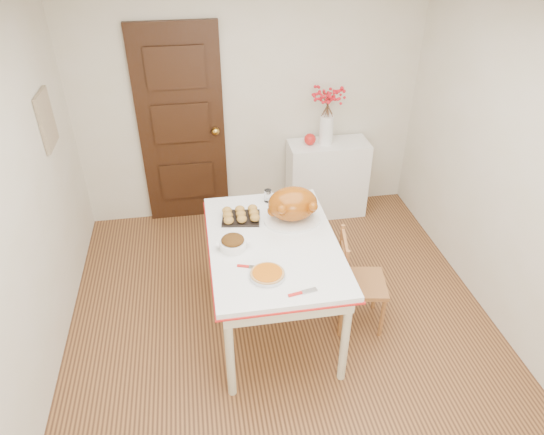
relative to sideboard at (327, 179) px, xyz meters
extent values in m
cube|color=#402617|center=(-0.79, -1.78, -0.42)|extent=(3.50, 4.00, 0.00)
cube|color=white|center=(-0.79, -1.78, 2.08)|extent=(3.50, 4.00, 0.00)
cube|color=silver|center=(-0.79, 0.22, 0.83)|extent=(3.50, 0.00, 2.50)
cube|color=silver|center=(-2.54, -1.78, 0.83)|extent=(0.00, 4.00, 2.50)
cube|color=silver|center=(0.96, -1.78, 0.83)|extent=(0.00, 4.00, 2.50)
cube|color=black|center=(-1.49, 0.19, 0.61)|extent=(0.85, 0.06, 2.06)
cube|color=tan|center=(-2.52, -0.58, 1.08)|extent=(0.03, 0.35, 0.45)
cube|color=white|center=(0.00, 0.00, 0.00)|extent=(0.84, 0.37, 0.84)
sphere|color=red|center=(-0.21, 0.00, 0.48)|extent=(0.12, 0.12, 0.12)
cylinder|color=#B7550A|center=(-0.97, -2.00, 0.45)|extent=(0.31, 0.31, 0.05)
cylinder|color=white|center=(-0.81, -1.04, 0.48)|extent=(0.07, 0.07, 0.11)
camera|label=1|loc=(-1.37, -4.50, 2.58)|focal=32.37mm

